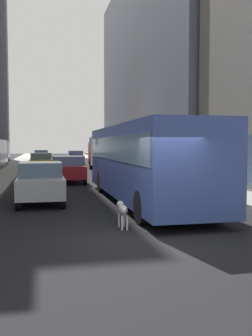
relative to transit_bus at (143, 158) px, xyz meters
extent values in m
plane|color=black|center=(-1.20, 29.30, -1.78)|extent=(120.00, 120.00, 0.00)
cube|color=#9E9991|center=(-6.90, 29.30, -1.70)|extent=(2.40, 110.00, 0.15)
cube|color=#9E9991|center=(4.50, 29.30, -1.70)|extent=(2.40, 110.00, 0.15)
cube|color=slate|center=(-8.84, 38.67, -0.18)|extent=(0.08, 16.12, 2.40)
cube|color=slate|center=(5.11, 16.35, -0.18)|extent=(0.08, 15.26, 2.40)
cube|color=slate|center=(10.70, 34.99, 9.26)|extent=(10.27, 16.96, 22.07)
cube|color=slate|center=(5.58, 34.99, -0.18)|extent=(0.08, 15.26, 2.40)
cube|color=#33478C|center=(0.00, -0.01, -0.10)|extent=(2.55, 11.50, 2.75)
cube|color=slate|center=(0.00, -0.01, 0.39)|extent=(2.57, 11.04, 0.90)
cube|color=black|center=(0.00, 5.69, -1.23)|extent=(2.55, 0.16, 0.44)
cylinder|color=black|center=(-1.12, 3.54, -1.28)|extent=(0.30, 1.00, 1.00)
cylinder|color=black|center=(1.13, 3.54, -1.28)|extent=(0.30, 1.00, 1.00)
cylinder|color=black|center=(-1.12, -4.16, -1.28)|extent=(0.30, 1.00, 1.00)
cylinder|color=black|center=(1.13, -4.16, -1.28)|extent=(0.30, 1.00, 1.00)
cube|color=silver|center=(-1.45, 5.14, 0.72)|extent=(0.08, 0.24, 0.40)
cube|color=#4C6BB7|center=(0.00, 31.38, -1.08)|extent=(1.81, 4.78, 0.75)
cube|color=slate|center=(0.00, 31.14, -0.43)|extent=(1.67, 2.15, 0.55)
cylinder|color=black|center=(-0.80, 33.35, -1.46)|extent=(0.22, 0.64, 0.64)
cylinder|color=black|center=(0.80, 33.35, -1.46)|extent=(0.22, 0.64, 0.64)
cylinder|color=black|center=(-0.80, 29.41, -1.46)|extent=(0.22, 0.64, 0.64)
cylinder|color=black|center=(0.80, 29.41, -1.46)|extent=(0.22, 0.64, 0.64)
cube|color=yellow|center=(-4.00, 18.61, -1.08)|extent=(1.85, 3.97, 0.75)
cube|color=slate|center=(-4.00, 18.41, -0.43)|extent=(1.70, 1.79, 0.55)
cylinder|color=black|center=(-4.82, 20.18, -1.46)|extent=(0.22, 0.64, 0.64)
cylinder|color=black|center=(-3.18, 20.18, -1.46)|extent=(0.22, 0.64, 0.64)
cylinder|color=black|center=(-4.82, 17.04, -1.46)|extent=(0.22, 0.64, 0.64)
cylinder|color=black|center=(-3.18, 17.04, -1.46)|extent=(0.22, 0.64, 0.64)
cube|color=red|center=(-2.40, 9.04, -1.08)|extent=(1.93, 4.72, 0.75)
cube|color=slate|center=(-2.40, 8.81, -0.43)|extent=(1.77, 2.12, 0.55)
cylinder|color=black|center=(-3.25, 10.99, -1.46)|extent=(0.22, 0.64, 0.64)
cylinder|color=black|center=(-1.55, 10.99, -1.46)|extent=(0.22, 0.64, 0.64)
cylinder|color=black|center=(-3.25, 7.10, -1.46)|extent=(0.22, 0.64, 0.64)
cylinder|color=black|center=(-1.55, 7.10, -1.46)|extent=(0.22, 0.64, 0.64)
cube|color=#B7BABF|center=(-4.00, 0.98, -1.08)|extent=(1.76, 4.55, 0.75)
cube|color=slate|center=(-4.00, 0.75, -0.43)|extent=(1.62, 2.05, 0.55)
cylinder|color=black|center=(-4.77, 2.84, -1.46)|extent=(0.22, 0.64, 0.64)
cylinder|color=black|center=(-3.23, 2.84, -1.46)|extent=(0.22, 0.64, 0.64)
cylinder|color=black|center=(-4.77, -0.88, -1.46)|extent=(0.22, 0.64, 0.64)
cylinder|color=black|center=(-3.23, -0.88, -1.46)|extent=(0.22, 0.64, 0.64)
cube|color=slate|center=(-4.00, 37.64, -1.08)|extent=(1.85, 4.77, 0.75)
cube|color=slate|center=(-4.00, 37.40, -0.43)|extent=(1.71, 2.15, 0.55)
cylinder|color=black|center=(-4.82, 39.61, -1.46)|extent=(0.22, 0.64, 0.64)
cylinder|color=black|center=(-3.18, 39.61, -1.46)|extent=(0.22, 0.64, 0.64)
cylinder|color=black|center=(-4.82, 35.67, -1.46)|extent=(0.22, 0.64, 0.64)
cylinder|color=black|center=(-3.18, 35.67, -1.46)|extent=(0.22, 0.64, 0.64)
cube|color=#A51919|center=(1.60, 20.82, -0.28)|extent=(2.30, 2.00, 2.10)
cube|color=silver|center=(1.60, 17.07, -0.03)|extent=(2.30, 5.50, 2.60)
cylinder|color=black|center=(0.59, 20.82, -1.33)|extent=(0.28, 0.90, 0.90)
cylinder|color=black|center=(2.61, 20.82, -1.33)|extent=(0.28, 0.90, 0.90)
cylinder|color=black|center=(0.59, 15.32, -1.33)|extent=(0.28, 0.90, 0.90)
cylinder|color=black|center=(2.61, 15.32, -1.33)|extent=(0.28, 0.90, 0.90)
ellipsoid|color=white|center=(-1.79, -4.60, -1.25)|extent=(0.22, 0.60, 0.26)
sphere|color=white|center=(-1.79, -4.22, -1.16)|extent=(0.20, 0.20, 0.20)
sphere|color=black|center=(-1.85, -4.20, -1.14)|extent=(0.07, 0.07, 0.07)
sphere|color=black|center=(-1.73, -4.20, -1.14)|extent=(0.07, 0.07, 0.07)
cylinder|color=white|center=(-1.79, -5.00, -1.20)|extent=(0.03, 0.16, 0.19)
cylinder|color=white|center=(-1.86, -4.39, -1.58)|extent=(0.06, 0.06, 0.40)
cylinder|color=white|center=(-1.72, -4.39, -1.58)|extent=(0.06, 0.06, 0.40)
cylinder|color=white|center=(-1.86, -4.81, -1.58)|extent=(0.06, 0.06, 0.40)
cylinder|color=white|center=(-1.72, -4.81, -1.58)|extent=(0.06, 0.06, 0.40)
sphere|color=black|center=(-1.74, -4.50, -1.21)|extent=(0.04, 0.04, 0.04)
sphere|color=black|center=(-1.85, -4.68, -1.23)|extent=(0.04, 0.04, 0.04)
sphere|color=black|center=(-1.77, -4.78, -1.19)|extent=(0.04, 0.04, 0.04)
cylinder|color=#1E1E2D|center=(4.07, 3.84, -1.20)|extent=(0.28, 0.28, 0.85)
cylinder|color=#33598C|center=(4.07, 3.84, -0.47)|extent=(0.34, 0.34, 0.62)
sphere|color=tan|center=(4.07, 3.84, -0.05)|extent=(0.22, 0.22, 0.22)
cube|color=#59331E|center=(4.29, 3.84, -0.73)|extent=(0.12, 0.24, 0.20)
camera|label=1|loc=(-3.95, -14.67, 0.53)|focal=40.56mm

